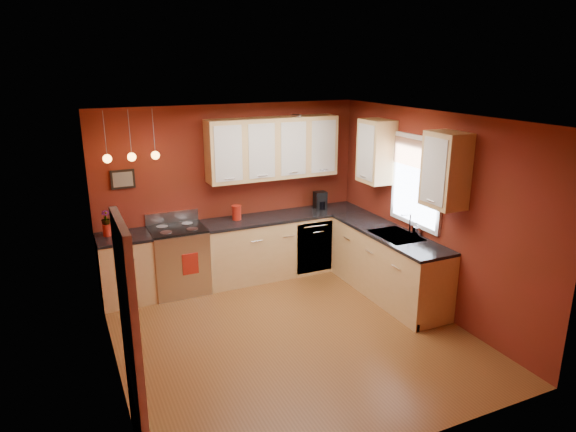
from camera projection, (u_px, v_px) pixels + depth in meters
name	position (u px, v px, depth m)	size (l,w,h in m)	color
floor	(291.00, 334.00, 6.23)	(4.20, 4.20, 0.00)	brown
ceiling	(291.00, 118.00, 5.47)	(4.00, 4.20, 0.02)	beige
wall_back	(232.00, 192.00, 7.68)	(4.00, 0.02, 2.60)	maroon
wall_front	(404.00, 311.00, 4.02)	(4.00, 0.02, 2.60)	maroon
wall_left	(107.00, 260.00, 5.05)	(0.02, 4.20, 2.60)	maroon
wall_right	(431.00, 213.00, 6.65)	(0.02, 4.20, 2.60)	maroon
base_cabinets_back_left	(126.00, 270.00, 7.00)	(0.70, 0.60, 0.90)	#E0B978
base_cabinets_back_right	(285.00, 245.00, 7.95)	(2.54, 0.60, 0.90)	#E0B978
base_cabinets_right	(388.00, 265.00, 7.17)	(0.60, 2.10, 0.90)	#E0B978
counter_back_left	(123.00, 237.00, 6.87)	(0.70, 0.62, 0.04)	black
counter_back_right	(285.00, 216.00, 7.82)	(2.54, 0.62, 0.04)	black
counter_right	(390.00, 233.00, 7.03)	(0.62, 2.10, 0.04)	black
gas_range	(179.00, 259.00, 7.29)	(0.76, 0.64, 1.11)	silver
dishwasher_front	(315.00, 247.00, 7.85)	(0.60, 0.02, 0.80)	silver
sink	(396.00, 237.00, 6.90)	(0.50, 0.70, 0.33)	gray
window	(417.00, 179.00, 6.79)	(0.06, 1.02, 1.22)	white
door_left_wall	(131.00, 342.00, 4.10)	(0.12, 0.82, 2.05)	white
upper_cabinets_back	(273.00, 148.00, 7.58)	(2.00, 0.35, 0.90)	#E0B978
upper_cabinets_right	(408.00, 160.00, 6.67)	(0.35, 1.95, 0.90)	#E0B978
wall_picture	(123.00, 179.00, 6.94)	(0.32, 0.03, 0.26)	black
pendant_lights	(132.00, 156.00, 6.59)	(0.71, 0.11, 0.66)	gray
red_canister	(237.00, 213.00, 7.54)	(0.14, 0.14, 0.22)	#A81F12
red_vase	(107.00, 230.00, 6.83)	(0.10, 0.10, 0.17)	#A81F12
flowers	(106.00, 218.00, 6.78)	(0.12, 0.12, 0.21)	#A81F12
coffee_maker	(320.00, 201.00, 8.12)	(0.19, 0.19, 0.27)	black
soap_pump	(417.00, 229.00, 6.85)	(0.08, 0.08, 0.18)	white
dish_towel	(190.00, 264.00, 7.02)	(0.22, 0.01, 0.30)	#A81F12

